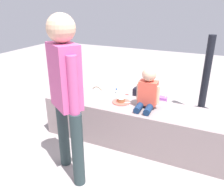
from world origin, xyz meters
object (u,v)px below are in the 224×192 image
object	(u,v)px
adult_standing	(66,87)
cake_box_white	(153,122)
handbag_brown_canvas	(97,98)
handbag_black_leather	(142,94)
child_seated	(148,91)
cake_plate	(121,101)
party_cup_red	(127,97)
gift_bag	(158,106)
water_bottle_near_gift	(117,95)

from	to	relation	value
adult_standing	cake_box_white	size ratio (longest dim) A/B	5.56
adult_standing	handbag_brown_canvas	distance (m)	1.88
adult_standing	cake_box_white	world-z (taller)	adult_standing
handbag_black_leather	handbag_brown_canvas	xyz separation A→B (m)	(-0.63, -0.55, 0.02)
child_seated	cake_plate	distance (m)	0.38
handbag_brown_canvas	party_cup_red	bearing A→B (deg)	51.67
gift_bag	handbag_brown_canvas	size ratio (longest dim) A/B	1.06
party_cup_red	cake_box_white	bearing A→B (deg)	-47.05
cake_plate	handbag_brown_canvas	size ratio (longest dim) A/B	0.65
adult_standing	cake_plate	distance (m)	0.95
child_seated	cake_box_white	world-z (taller)	child_seated
cake_plate	handbag_black_leather	xyz separation A→B (m)	(-0.14, 1.32, -0.42)
child_seated	gift_bag	xyz separation A→B (m)	(-0.06, 0.87, -0.56)
child_seated	party_cup_red	world-z (taller)	child_seated
child_seated	cake_plate	size ratio (longest dim) A/B	2.16
gift_bag	handbag_black_leather	distance (m)	0.62
handbag_black_leather	handbag_brown_canvas	world-z (taller)	handbag_brown_canvas
water_bottle_near_gift	adult_standing	bearing A→B (deg)	-79.78
water_bottle_near_gift	gift_bag	bearing A→B (deg)	-18.59
child_seated	gift_bag	bearing A→B (deg)	93.71
adult_standing	cake_plate	xyz separation A→B (m)	(0.20, 0.82, -0.43)
adult_standing	party_cup_red	xyz separation A→B (m)	(-0.19, 2.06, -0.91)
cake_plate	handbag_black_leather	size ratio (longest dim) A/B	0.67
party_cup_red	adult_standing	bearing A→B (deg)	-84.59
party_cup_red	handbag_brown_canvas	bearing A→B (deg)	-128.33
cake_plate	gift_bag	size ratio (longest dim) A/B	0.61
water_bottle_near_gift	cake_box_white	world-z (taller)	water_bottle_near_gift
child_seated	handbag_black_leather	world-z (taller)	child_seated
handbag_brown_canvas	cake_box_white	bearing A→B (deg)	-15.77
child_seated	adult_standing	xyz separation A→B (m)	(-0.53, -0.81, 0.24)
gift_bag	water_bottle_near_gift	distance (m)	0.88
cake_plate	handbag_brown_canvas	xyz separation A→B (m)	(-0.76, 0.77, -0.40)
adult_standing	handbag_black_leather	xyz separation A→B (m)	(0.07, 2.15, -0.84)
cake_box_white	gift_bag	bearing A→B (deg)	94.93
water_bottle_near_gift	handbag_brown_canvas	bearing A→B (deg)	-119.34
cake_box_white	handbag_brown_canvas	xyz separation A→B (m)	(-1.07, 0.30, 0.06)
cake_plate	child_seated	bearing A→B (deg)	-1.66
gift_bag	cake_box_white	xyz separation A→B (m)	(0.03, -0.38, -0.09)
gift_bag	handbag_brown_canvas	bearing A→B (deg)	-175.51
child_seated	water_bottle_near_gift	bearing A→B (deg)	127.79
party_cup_red	cake_plate	bearing A→B (deg)	-72.06
child_seated	handbag_brown_canvas	world-z (taller)	child_seated
cake_plate	water_bottle_near_gift	size ratio (longest dim) A/B	1.01
adult_standing	water_bottle_near_gift	size ratio (longest dim) A/B	7.13
water_bottle_near_gift	party_cup_red	size ratio (longest dim) A/B	2.35
cake_plate	party_cup_red	xyz separation A→B (m)	(-0.40, 1.23, -0.48)
child_seated	handbag_black_leather	bearing A→B (deg)	109.27
child_seated	gift_bag	distance (m)	1.03
gift_bag	handbag_black_leather	bearing A→B (deg)	131.30
handbag_brown_canvas	gift_bag	bearing A→B (deg)	4.49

